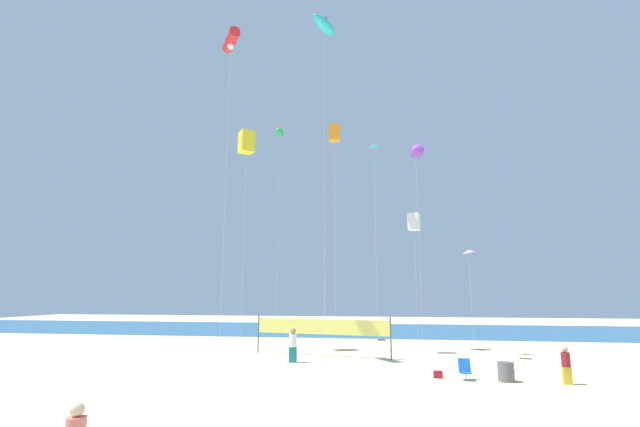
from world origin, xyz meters
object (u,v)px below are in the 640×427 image
at_px(kite_pink_diamond, 468,252).
at_px(kite_cyan_diamond, 374,149).
at_px(beachgoer_white_shirt, 293,344).
at_px(kite_orange_box, 334,133).
at_px(beach_handbag, 438,374).
at_px(kite_green_inflatable, 279,133).
at_px(kite_white_box, 414,222).
at_px(folding_beach_chair, 465,369).
at_px(volleyball_net, 321,328).
at_px(trash_barrel, 506,372).
at_px(beachgoer_maroon_shirt, 566,364).
at_px(kite_red_tube, 231,41).
at_px(kite_cyan_inflatable, 324,26).
at_px(kite_violet_delta, 416,151).
at_px(kite_yellow_box, 247,142).

xyz_separation_m(kite_pink_diamond, kite_cyan_diamond, (-5.66, 3.03, 7.76)).
height_order(beachgoer_white_shirt, kite_orange_box, kite_orange_box).
height_order(beach_handbag, kite_green_inflatable, kite_green_inflatable).
bearing_deg(kite_white_box, folding_beach_chair, -82.12).
xyz_separation_m(folding_beach_chair, volleyball_net, (-7.51, 6.65, 1.18)).
relative_size(kite_orange_box, kite_cyan_diamond, 1.06).
height_order(beach_handbag, kite_cyan_diamond, kite_cyan_diamond).
bearing_deg(beach_handbag, trash_barrel, -7.58).
xyz_separation_m(kite_orange_box, kite_white_box, (5.28, 2.84, -5.86)).
relative_size(beachgoer_white_shirt, trash_barrel, 2.27).
relative_size(beachgoer_white_shirt, kite_orange_box, 0.12).
xyz_separation_m(beachgoer_maroon_shirt, kite_white_box, (-5.53, 11.12, 7.92)).
xyz_separation_m(kite_white_box, kite_cyan_diamond, (-2.70, -0.91, 5.23)).
xyz_separation_m(beach_handbag, kite_cyan_diamond, (-3.04, 9.60, 13.82)).
distance_m(beachgoer_maroon_shirt, trash_barrel, 2.42).
height_order(beach_handbag, kite_orange_box, kite_orange_box).
bearing_deg(kite_green_inflatable, kite_red_tube, -90.97).
height_order(kite_cyan_inflatable, kite_red_tube, kite_red_tube).
relative_size(beachgoer_maroon_shirt, kite_violet_delta, 0.11).
bearing_deg(kite_red_tube, kite_green_inflatable, 89.03).
xyz_separation_m(kite_cyan_inflatable, kite_orange_box, (-0.39, 7.05, -3.64)).
xyz_separation_m(trash_barrel, kite_pink_diamond, (-0.20, 6.95, 5.81)).
bearing_deg(kite_violet_delta, beachgoer_maroon_shirt, -57.38).
height_order(kite_pink_diamond, kite_green_inflatable, kite_green_inflatable).
bearing_deg(kite_red_tube, kite_pink_diamond, 12.67).
bearing_deg(beachgoer_maroon_shirt, kite_orange_box, -102.64).
xyz_separation_m(folding_beach_chair, kite_red_tube, (-12.81, 3.59, 19.14)).
xyz_separation_m(folding_beach_chair, trash_barrel, (1.68, -0.14, -0.06)).
bearing_deg(kite_cyan_diamond, trash_barrel, -59.57).
bearing_deg(kite_violet_delta, volleyball_net, -167.46).
relative_size(volleyball_net, kite_cyan_inflatable, 0.46).
distance_m(trash_barrel, kite_cyan_diamond, 17.84).
bearing_deg(trash_barrel, kite_violet_delta, 110.23).
distance_m(beachgoer_maroon_shirt, kite_cyan_inflatable, 20.35).
bearing_deg(kite_yellow_box, volleyball_net, -16.87).
height_order(volleyball_net, beach_handbag, volleyball_net).
bearing_deg(beachgoer_white_shirt, trash_barrel, 47.57).
bearing_deg(volleyball_net, kite_violet_delta, 12.54).
relative_size(kite_cyan_inflatable, kite_yellow_box, 1.23).
bearing_deg(kite_orange_box, folding_beach_chair, -49.40).
xyz_separation_m(beachgoer_maroon_shirt, kite_cyan_diamond, (-8.23, 10.22, 13.15)).
height_order(kite_yellow_box, kite_pink_diamond, kite_yellow_box).
height_order(folding_beach_chair, kite_red_tube, kite_red_tube).
distance_m(kite_violet_delta, kite_green_inflatable, 14.18).
relative_size(trash_barrel, kite_white_box, 0.09).
relative_size(kite_cyan_inflatable, kite_pink_diamond, 2.93).
relative_size(beach_handbag, kite_orange_box, 0.03).
bearing_deg(kite_cyan_diamond, kite_white_box, 18.55).
bearing_deg(beachgoer_maroon_shirt, beachgoer_white_shirt, -83.41).
bearing_deg(beachgoer_white_shirt, volleyball_net, 137.38).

